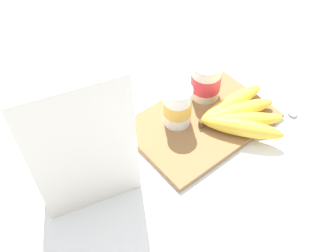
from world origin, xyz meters
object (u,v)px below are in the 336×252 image
(yogurt_cup_back, at_px, (206,81))
(banana_bunch, at_px, (238,115))
(yogurt_cup_front, at_px, (177,106))
(spoon, at_px, (291,104))
(cutting_board, at_px, (202,122))
(cereal_box, at_px, (81,143))

(yogurt_cup_back, bearing_deg, banana_bunch, -90.02)
(yogurt_cup_front, bearing_deg, spoon, -26.17)
(yogurt_cup_front, bearing_deg, cutting_board, -34.69)
(yogurt_cup_back, height_order, banana_bunch, yogurt_cup_back)
(cutting_board, bearing_deg, banana_bunch, -41.43)
(yogurt_cup_front, distance_m, yogurt_cup_back, 0.11)
(banana_bunch, height_order, spoon, banana_bunch)
(yogurt_cup_front, xyz_separation_m, yogurt_cup_back, (0.11, 0.02, -0.00))
(cutting_board, bearing_deg, yogurt_cup_back, 43.26)
(yogurt_cup_front, height_order, banana_bunch, yogurt_cup_front)
(yogurt_cup_back, bearing_deg, cereal_box, -171.77)
(yogurt_cup_front, distance_m, spoon, 0.29)
(cereal_box, bearing_deg, spoon, -175.36)
(cutting_board, xyz_separation_m, cereal_box, (-0.29, 0.01, 0.14))
(cereal_box, xyz_separation_m, spoon, (0.50, -0.10, -0.14))
(cutting_board, xyz_separation_m, yogurt_cup_back, (0.06, 0.06, 0.05))
(yogurt_cup_front, relative_size, yogurt_cup_back, 1.05)
(cutting_board, height_order, banana_bunch, banana_bunch)
(cutting_board, height_order, spoon, cutting_board)
(cutting_board, relative_size, banana_bunch, 1.58)
(cutting_board, relative_size, yogurt_cup_front, 3.27)
(cereal_box, relative_size, banana_bunch, 1.46)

